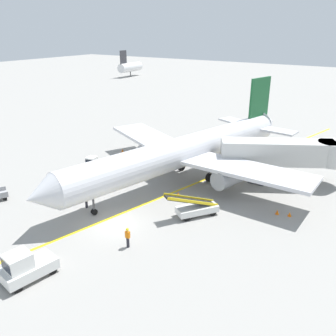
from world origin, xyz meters
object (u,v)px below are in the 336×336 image
jet_bridge (290,153)px  ground_crew_wing_walker (86,199)px  safety_cone_wingtip_left (277,212)px  safety_cone_nose_right (165,168)px  pushback_tug (25,267)px  safety_cone_nose_left (122,151)px  airliner (187,151)px  baggage_tug_near_wing (93,166)px  belt_loader_forward_hold (196,208)px  ground_crew_marshaller (128,237)px  safety_cone_tail_area (178,194)px  safety_cone_wingtip_right (290,214)px

jet_bridge → ground_crew_wing_walker: 21.81m
safety_cone_wingtip_left → safety_cone_nose_right: bearing=166.6°
ground_crew_wing_walker → safety_cone_nose_right: 12.26m
pushback_tug → safety_cone_nose_left: pushback_tug is taller
airliner → baggage_tug_near_wing: size_ratio=13.44×
pushback_tug → safety_cone_wingtip_left: (11.58, 18.38, -0.77)m
jet_bridge → safety_cone_wingtip_left: bearing=-80.2°
belt_loader_forward_hold → ground_crew_marshaller: size_ratio=2.83×
jet_bridge → pushback_tug: size_ratio=3.21×
safety_cone_wingtip_left → jet_bridge: bearing=99.8°
baggage_tug_near_wing → safety_cone_nose_left: 7.98m
ground_crew_marshaller → jet_bridge: bearing=70.2°
safety_cone_tail_area → belt_loader_forward_hold: bearing=-36.2°
belt_loader_forward_hold → safety_cone_wingtip_right: bearing=31.8°
belt_loader_forward_hold → safety_cone_wingtip_right: belt_loader_forward_hold is taller
ground_crew_wing_walker → safety_cone_wingtip_left: bearing=29.0°
jet_bridge → ground_crew_wing_walker: bearing=-131.5°
baggage_tug_near_wing → belt_loader_forward_hold: size_ratio=0.54×
safety_cone_wingtip_right → airliner: bearing=169.8°
safety_cone_nose_right → safety_cone_wingtip_left: (14.75, -3.52, 0.00)m
safety_cone_wingtip_right → belt_loader_forward_hold: bearing=-148.2°
jet_bridge → safety_cone_wingtip_left: size_ratio=28.26×
baggage_tug_near_wing → ground_crew_marshaller: size_ratio=1.53×
ground_crew_wing_walker → belt_loader_forward_hold: bearing=25.0°
jet_bridge → ground_crew_marshaller: (-6.88, -19.16, -2.63)m
jet_bridge → safety_cone_nose_right: jet_bridge is taller
belt_loader_forward_hold → safety_cone_wingtip_left: belt_loader_forward_hold is taller
airliner → pushback_tug: size_ratio=9.01×
airliner → belt_loader_forward_hold: 8.76m
airliner → safety_cone_nose_right: 4.92m
safety_cone_wingtip_left → safety_cone_wingtip_right: size_ratio=1.00×
pushback_tug → safety_cone_tail_area: pushback_tug is taller
airliner → ground_crew_wing_walker: (-4.47, -11.11, -2.51)m
jet_bridge → safety_cone_wingtip_right: (2.37, -7.31, -3.32)m
safety_cone_wingtip_left → safety_cone_wingtip_right: same height
belt_loader_forward_hold → ground_crew_wing_walker: 10.42m
baggage_tug_near_wing → jet_bridge: bearing=25.5°
airliner → safety_cone_nose_left: airliner is taller
belt_loader_forward_hold → safety_cone_wingtip_right: size_ratio=10.94×
baggage_tug_near_wing → ground_crew_wing_walker: 8.73m
safety_cone_nose_left → safety_cone_wingtip_right: bearing=-12.7°
safety_cone_nose_right → belt_loader_forward_hold: bearing=-42.4°
baggage_tug_near_wing → safety_cone_wingtip_left: (21.21, 1.96, -0.71)m
ground_crew_marshaller → safety_cone_nose_left: bearing=131.0°
airliner → ground_crew_marshaller: 14.59m
airliner → ground_crew_wing_walker: size_ratio=20.54×
belt_loader_forward_hold → safety_cone_wingtip_right: (7.27, 4.50, -0.56)m
airliner → belt_loader_forward_hold: (4.97, -6.70, -2.64)m
jet_bridge → safety_cone_tail_area: jet_bridge is taller
ground_crew_marshaller → pushback_tug: bearing=-116.6°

